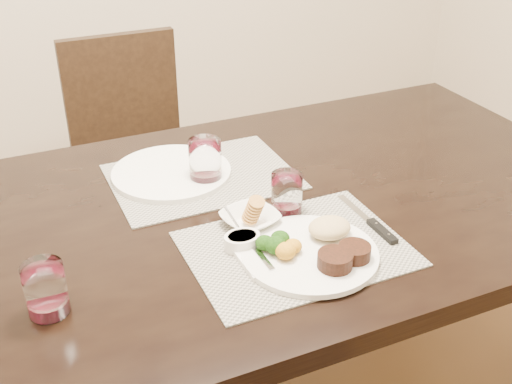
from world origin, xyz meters
name	(u,v)px	position (x,y,z in m)	size (l,w,h in m)	color
dining_table	(226,238)	(0.00, 0.00, 0.67)	(2.00, 1.00, 0.75)	black
chair_far	(133,147)	(0.00, 0.93, 0.50)	(0.42, 0.42, 0.90)	black
placemat_near	(296,249)	(0.08, -0.22, 0.75)	(0.46, 0.34, 0.00)	gray
placemat_far	(202,177)	(0.01, 0.17, 0.75)	(0.46, 0.34, 0.00)	gray
dinner_plate	(316,249)	(0.10, -0.26, 0.77)	(0.29, 0.29, 0.05)	silver
napkin_fork	(257,254)	(-0.01, -0.21, 0.76)	(0.09, 0.16, 0.02)	white
steak_knife	(375,226)	(0.28, -0.22, 0.76)	(0.02, 0.23, 0.01)	silver
cracker_bowl	(250,219)	(0.02, -0.09, 0.77)	(0.15, 0.15, 0.06)	silver
sauce_ramekin	(242,241)	(-0.03, -0.17, 0.77)	(0.08, 0.12, 0.06)	silver
wine_glass_near	(287,196)	(0.12, -0.08, 0.80)	(0.07, 0.07, 0.10)	white
far_plate	(171,172)	(-0.07, 0.21, 0.76)	(0.31, 0.31, 0.01)	silver
wine_glass_far	(205,163)	(0.00, 0.14, 0.80)	(0.08, 0.08, 0.11)	white
wine_glass_side	(46,292)	(-0.44, -0.21, 0.80)	(0.08, 0.08, 0.11)	white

